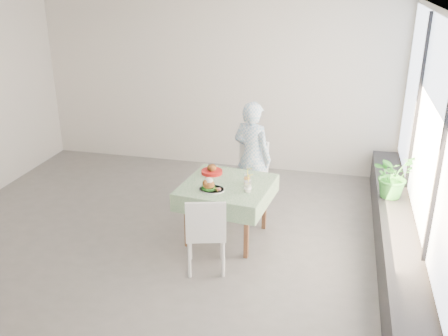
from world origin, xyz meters
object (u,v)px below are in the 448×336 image
(chair_far, at_px, (245,189))
(chair_near, at_px, (206,247))
(diner, at_px, (252,157))
(juice_cup_orange, at_px, (247,180))
(main_dish, at_px, (210,186))
(potted_plant, at_px, (393,175))
(cafe_table, at_px, (227,204))

(chair_far, bearing_deg, chair_near, -94.45)
(diner, xyz_separation_m, juice_cup_orange, (0.09, -0.83, 0.02))
(main_dish, bearing_deg, potted_plant, 22.28)
(chair_near, relative_size, potted_plant, 1.58)
(potted_plant, bearing_deg, chair_near, -145.73)
(cafe_table, bearing_deg, diner, 80.24)
(main_dish, bearing_deg, chair_far, 78.85)
(diner, relative_size, potted_plant, 2.70)
(chair_far, bearing_deg, juice_cup_orange, -77.53)
(potted_plant, bearing_deg, cafe_table, -162.15)
(chair_far, bearing_deg, cafe_table, -94.26)
(chair_far, height_order, chair_near, chair_far)
(chair_near, relative_size, juice_cup_orange, 3.72)
(chair_near, distance_m, main_dish, 0.73)
(potted_plant, bearing_deg, main_dish, -157.72)
(diner, distance_m, juice_cup_orange, 0.83)
(diner, distance_m, main_dish, 1.14)
(diner, bearing_deg, juice_cup_orange, 118.05)
(chair_far, distance_m, juice_cup_orange, 0.96)
(diner, bearing_deg, cafe_table, 101.90)
(diner, bearing_deg, potted_plant, -165.41)
(chair_far, distance_m, chair_near, 1.61)
(chair_far, xyz_separation_m, chair_near, (-0.12, -1.60, -0.02))
(chair_far, relative_size, potted_plant, 1.71)
(chair_near, relative_size, main_dish, 2.97)
(cafe_table, bearing_deg, chair_far, 85.74)
(chair_near, height_order, juice_cup_orange, juice_cup_orange)
(diner, bearing_deg, main_dish, 96.47)
(chair_far, relative_size, juice_cup_orange, 4.03)
(chair_near, distance_m, diner, 1.71)
(chair_near, height_order, diner, diner)
(chair_far, relative_size, diner, 0.63)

